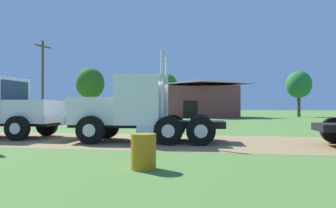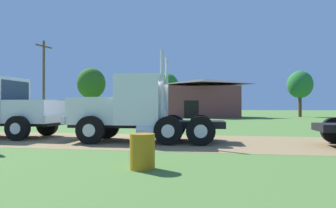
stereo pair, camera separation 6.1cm
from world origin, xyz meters
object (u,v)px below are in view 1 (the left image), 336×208
object	(u,v)px
truck_foreground_white	(133,110)
shed_building	(203,99)
utility_pole_near	(43,78)
steel_barrel	(143,151)

from	to	relation	value
truck_foreground_white	shed_building	world-z (taller)	shed_building
truck_foreground_white	utility_pole_near	world-z (taller)	utility_pole_near
steel_barrel	shed_building	distance (m)	34.09
truck_foreground_white	steel_barrel	xyz separation A→B (m)	(1.84, -5.45, -0.92)
steel_barrel	utility_pole_near	distance (m)	28.66
steel_barrel	utility_pole_near	xyz separation A→B (m)	(-16.91, 22.77, 4.12)
truck_foreground_white	utility_pole_near	bearing A→B (deg)	131.03
utility_pole_near	truck_foreground_white	bearing A→B (deg)	-48.97
truck_foreground_white	shed_building	xyz separation A→B (m)	(1.68, 28.58, 1.18)
truck_foreground_white	shed_building	distance (m)	28.65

